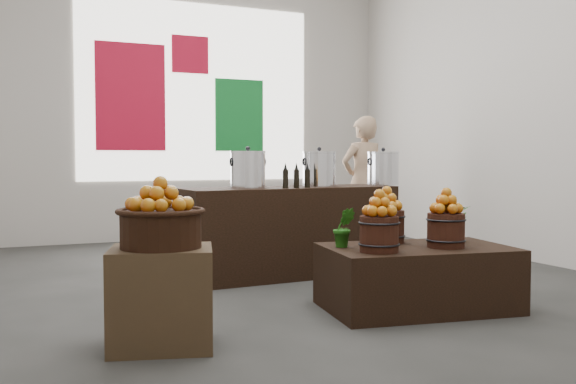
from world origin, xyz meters
name	(u,v)px	position (x,y,z in m)	size (l,w,h in m)	color
ground	(274,285)	(0.00, 0.00, 0.00)	(7.00, 7.00, 0.00)	#373634
back_wall	(175,91)	(0.00, 3.50, 2.00)	(6.00, 0.04, 4.00)	#B5AFA7
back_opening	(197,92)	(0.30, 3.48, 2.00)	(3.20, 0.02, 2.40)	white
deco_red_left	(131,97)	(-0.60, 3.47, 1.90)	(0.90, 0.04, 1.40)	#B80E2A
deco_green_right	(239,115)	(0.90, 3.47, 1.70)	(0.70, 0.04, 1.00)	#11732A
deco_red_upper	(190,55)	(0.20, 3.47, 2.50)	(0.50, 0.04, 0.50)	#B80E2A
crate	(162,297)	(-1.29, -1.41, 0.29)	(0.58, 0.48, 0.58)	brown
wicker_basket	(161,229)	(-1.29, -1.41, 0.69)	(0.46, 0.46, 0.21)	black
apples_in_basket	(160,194)	(-1.29, -1.41, 0.89)	(0.36, 0.36, 0.19)	#9F1705
display_table	(417,278)	(0.62, -1.22, 0.23)	(1.32, 0.81, 0.46)	black
apple_bucket_front_left	(379,234)	(0.22, -1.35, 0.58)	(0.26, 0.26, 0.24)	#38170F
apples_in_bucket_front_left	(379,203)	(0.22, -1.35, 0.79)	(0.20, 0.20, 0.18)	#9F1705
apple_bucket_front_right	(446,230)	(0.77, -1.35, 0.58)	(0.26, 0.26, 0.24)	#38170F
apples_in_bucket_front_right	(446,201)	(0.77, -1.35, 0.79)	(0.20, 0.20, 0.18)	#9F1705
apple_bucket_rear	(387,227)	(0.52, -0.96, 0.58)	(0.26, 0.26, 0.24)	#38170F
apples_in_bucket_rear	(387,199)	(0.52, -0.96, 0.79)	(0.20, 0.20, 0.18)	#9F1705
herb_garnish_right	(452,224)	(1.03, -1.09, 0.60)	(0.25, 0.21, 0.27)	#1D6014
herb_garnish_left	(344,227)	(0.11, -1.05, 0.60)	(0.16, 0.13, 0.29)	#1D6014
counter	(289,231)	(0.30, 0.38, 0.41)	(2.03, 0.65, 0.83)	black
stock_pot_left	(248,171)	(-0.11, 0.36, 0.99)	(0.31, 0.31, 0.31)	silver
stock_pot_center	(319,170)	(0.63, 0.40, 0.99)	(0.31, 0.31, 0.31)	silver
stock_pot_right	(383,169)	(1.36, 0.44, 0.99)	(0.31, 0.31, 0.31)	silver
oil_cruets	(299,175)	(0.32, 0.18, 0.94)	(0.22, 0.06, 0.23)	black
shopper	(363,182)	(1.93, 1.82, 0.81)	(0.59, 0.39, 1.62)	tan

